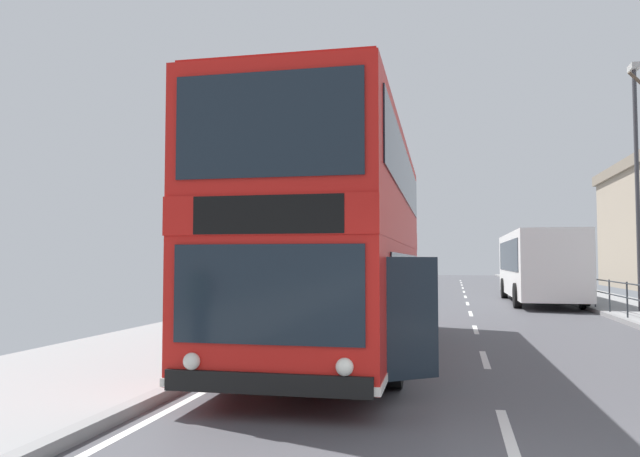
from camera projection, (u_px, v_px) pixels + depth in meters
double_decker_bus_main at (342, 240)px, 11.80m from camera, size 3.43×10.60×4.28m
background_bus_far_lane at (538, 265)px, 25.49m from camera, size 2.67×9.98×2.99m
pedestrian_railing_far_kerb at (627, 293)px, 17.48m from camera, size 0.05×32.78×1.06m
street_lamp_far_side at (637, 168)px, 19.98m from camera, size 0.28×0.60×8.38m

